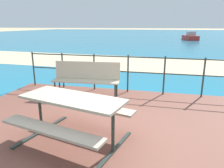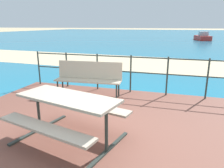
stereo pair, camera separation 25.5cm
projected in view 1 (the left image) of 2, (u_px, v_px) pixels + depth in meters
ground_plane at (105, 135)px, 3.80m from camera, size 240.00×240.00×0.00m
patio_paving at (105, 133)px, 3.80m from camera, size 6.40×5.20×0.06m
sea_water at (159, 35)px, 41.28m from camera, size 90.00×90.00×0.01m
beach_strip at (144, 63)px, 10.89m from camera, size 54.15×7.01×0.01m
picnic_table at (73, 109)px, 3.34m from camera, size 1.91×1.63×0.75m
park_bench at (87, 76)px, 5.57m from camera, size 1.77×0.55×0.91m
railing_fence at (128, 69)px, 5.90m from camera, size 5.94×0.04×1.04m
boat_near at (190, 37)px, 27.45m from camera, size 1.93×3.59×1.08m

